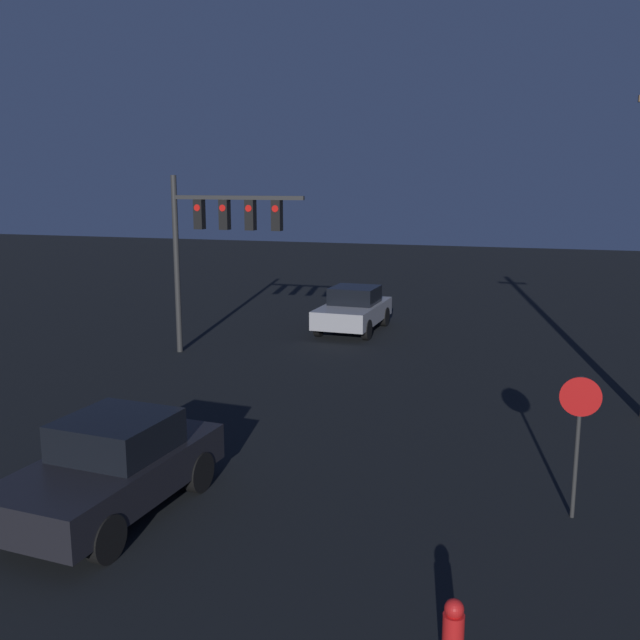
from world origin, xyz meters
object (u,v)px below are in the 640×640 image
object	(u,v)px
car_near	(112,467)
stop_sign	(579,422)
traffic_signal_mast	(216,231)
fire_hydrant	(453,639)
car_far	(353,309)

from	to	relation	value
car_near	stop_sign	bearing A→B (deg)	-159.82
traffic_signal_mast	fire_hydrant	bearing A→B (deg)	-55.29
traffic_signal_mast	fire_hydrant	world-z (taller)	traffic_signal_mast
car_far	car_near	bearing A→B (deg)	91.54
stop_sign	car_near	bearing A→B (deg)	-163.92
traffic_signal_mast	stop_sign	size ratio (longest dim) A/B	2.35
car_far	stop_sign	bearing A→B (deg)	120.25
traffic_signal_mast	fire_hydrant	xyz separation A→B (m)	(8.82, -12.74, -3.42)
car_far	stop_sign	size ratio (longest dim) A/B	1.76
traffic_signal_mast	car_far	bearing A→B (deg)	57.11
car_far	fire_hydrant	distance (m)	18.43
car_near	fire_hydrant	size ratio (longest dim) A/B	4.54
car_far	stop_sign	distance (m)	14.95
car_near	fire_hydrant	xyz separation A→B (m)	(5.79, -2.32, -0.34)
car_far	fire_hydrant	size ratio (longest dim) A/B	4.47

